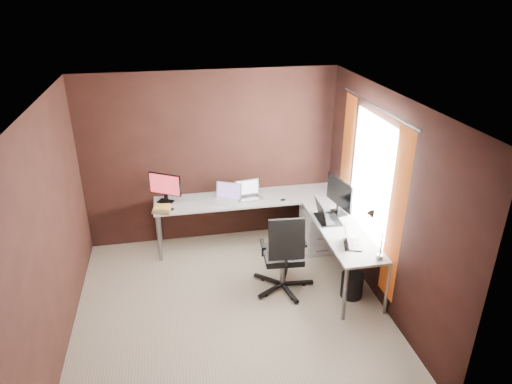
% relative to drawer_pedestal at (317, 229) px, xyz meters
% --- Properties ---
extents(room, '(3.60, 3.60, 2.50)m').
position_rel_drawer_pedestal_xyz_m(room, '(-1.09, -1.08, 0.98)').
color(room, '#B8AA8F').
rests_on(room, ground).
extents(desk, '(2.65, 2.25, 0.73)m').
position_rel_drawer_pedestal_xyz_m(desk, '(-0.59, -0.11, 0.38)').
color(desk, white).
rests_on(desk, ground).
extents(drawer_pedestal, '(0.42, 0.50, 0.60)m').
position_rel_drawer_pedestal_xyz_m(drawer_pedestal, '(0.00, 0.00, 0.00)').
color(drawer_pedestal, white).
rests_on(drawer_pedestal, ground).
extents(monitor_left, '(0.43, 0.27, 0.42)m').
position_rel_drawer_pedestal_xyz_m(monitor_left, '(-2.10, 0.44, 0.67)').
color(monitor_left, black).
rests_on(monitor_left, desk).
extents(monitor_right, '(0.18, 0.60, 0.49)m').
position_rel_drawer_pedestal_xyz_m(monitor_right, '(0.15, -0.36, 0.71)').
color(monitor_right, black).
rests_on(monitor_right, desk).
extents(laptop_white, '(0.45, 0.39, 0.25)m').
position_rel_drawer_pedestal_xyz_m(laptop_white, '(-1.25, 0.30, 0.48)').
color(laptop_white, white).
rests_on(laptop_white, desk).
extents(laptop_silver, '(0.38, 0.29, 0.24)m').
position_rel_drawer_pedestal_xyz_m(laptop_silver, '(-0.94, 0.37, 0.48)').
color(laptop_silver, silver).
rests_on(laptop_silver, desk).
extents(laptop_black_big, '(0.29, 0.40, 0.26)m').
position_rel_drawer_pedestal_xyz_m(laptop_black_big, '(-0.09, -0.51, 0.49)').
color(laptop_black_big, black).
rests_on(laptop_black_big, desk).
extents(laptop_black_small, '(0.27, 0.33, 0.19)m').
position_rel_drawer_pedestal_xyz_m(laptop_black_small, '(-0.00, -1.16, 0.47)').
color(laptop_black_small, black).
rests_on(laptop_black_small, desk).
extents(book_stack, '(0.29, 0.26, 0.08)m').
position_rel_drawer_pedestal_xyz_m(book_stack, '(-2.16, 0.15, 0.47)').
color(book_stack, '#AF7A5E').
rests_on(book_stack, desk).
extents(mouse_left, '(0.10, 0.07, 0.04)m').
position_rel_drawer_pedestal_xyz_m(mouse_left, '(-2.05, 0.15, 0.45)').
color(mouse_left, black).
rests_on(mouse_left, desk).
extents(mouse_corner, '(0.08, 0.05, 0.03)m').
position_rel_drawer_pedestal_xyz_m(mouse_corner, '(-0.48, 0.15, 0.45)').
color(mouse_corner, black).
rests_on(mouse_corner, desk).
extents(desk_lamp, '(0.19, 0.22, 0.57)m').
position_rel_drawer_pedestal_xyz_m(desk_lamp, '(0.14, -1.44, 0.79)').
color(desk_lamp, slate).
rests_on(desk_lamp, desk).
extents(office_chair, '(0.61, 0.61, 1.08)m').
position_rel_drawer_pedestal_xyz_m(office_chair, '(-0.73, -0.87, 0.02)').
color(office_chair, black).
rests_on(office_chair, ground).
extents(wastebasket, '(0.33, 0.33, 0.31)m').
position_rel_drawer_pedestal_xyz_m(wastebasket, '(0.07, -1.17, -0.14)').
color(wastebasket, black).
rests_on(wastebasket, ground).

